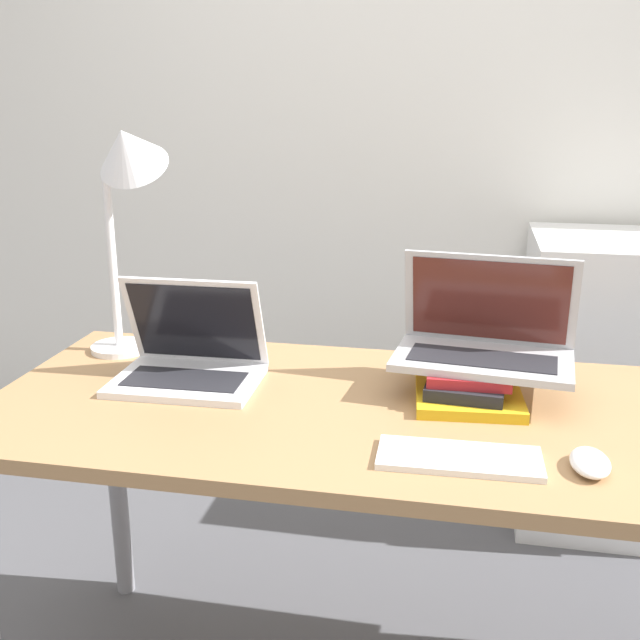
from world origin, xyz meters
name	(u,v)px	position (x,y,z in m)	size (l,w,h in m)	color
wall_back	(425,104)	(0.00, 1.70, 1.35)	(8.00, 0.05, 2.70)	silver
desk	(372,443)	(0.00, 0.36, 0.69)	(1.61, 0.72, 0.77)	#9E754C
laptop_left	(190,360)	(-0.42, 0.43, 0.82)	(0.32, 0.24, 0.23)	silver
book_stack	(468,382)	(0.19, 0.45, 0.80)	(0.24, 0.28, 0.07)	gold
laptop_on_books	(485,340)	(0.22, 0.49, 0.89)	(0.39, 0.25, 0.22)	#B2B2B7
wireless_keyboard	(459,458)	(0.18, 0.15, 0.78)	(0.29, 0.12, 0.01)	white
mouse	(590,462)	(0.40, 0.16, 0.78)	(0.07, 0.11, 0.03)	white
desk_lamp	(126,176)	(-0.60, 0.55, 1.21)	(0.23, 0.20, 0.59)	white
mini_fridge	(608,382)	(0.65, 1.38, 0.48)	(0.55, 0.54, 0.96)	white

